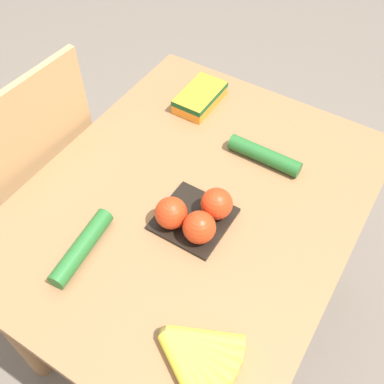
{
  "coord_description": "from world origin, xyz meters",
  "views": [
    {
      "loc": [
        -0.61,
        -0.38,
        1.65
      ],
      "look_at": [
        0.0,
        0.0,
        0.76
      ],
      "focal_mm": 42.0,
      "sensor_mm": 36.0,
      "label": 1
    }
  ],
  "objects": [
    {
      "name": "ground_plane",
      "position": [
        0.0,
        0.0,
        0.0
      ],
      "size": [
        12.0,
        12.0,
        0.0
      ],
      "primitive_type": "plane",
      "color": "#665B51"
    },
    {
      "name": "dining_table",
      "position": [
        0.0,
        0.0,
        0.61
      ],
      "size": [
        1.02,
        0.82,
        0.73
      ],
      "color": "olive",
      "rests_on": "ground_plane"
    },
    {
      "name": "chair",
      "position": [
        -0.08,
        0.56,
        0.5
      ],
      "size": [
        0.44,
        0.42,
        0.97
      ],
      "rotation": [
        0.0,
        0.0,
        3.1
      ],
      "color": "tan",
      "rests_on": "ground_plane"
    },
    {
      "name": "banana_bunch",
      "position": [
        -0.34,
        -0.22,
        0.75
      ],
      "size": [
        0.18,
        0.18,
        0.04
      ],
      "color": "brown",
      "rests_on": "dining_table"
    },
    {
      "name": "tomato_pack",
      "position": [
        -0.07,
        -0.05,
        0.77
      ],
      "size": [
        0.17,
        0.17,
        0.09
      ],
      "color": "black",
      "rests_on": "dining_table"
    },
    {
      "name": "carrot_bag",
      "position": [
        0.34,
        0.18,
        0.76
      ],
      "size": [
        0.17,
        0.1,
        0.05
      ],
      "color": "orange",
      "rests_on": "dining_table"
    },
    {
      "name": "cucumber_near",
      "position": [
        -0.27,
        0.14,
        0.75
      ],
      "size": [
        0.21,
        0.07,
        0.04
      ],
      "color": "#236028",
      "rests_on": "dining_table"
    },
    {
      "name": "cucumber_far",
      "position": [
        0.22,
        -0.1,
        0.75
      ],
      "size": [
        0.05,
        0.21,
        0.04
      ],
      "color": "#236028",
      "rests_on": "dining_table"
    }
  ]
}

